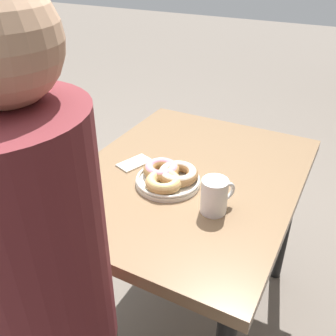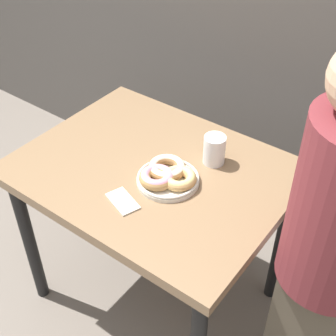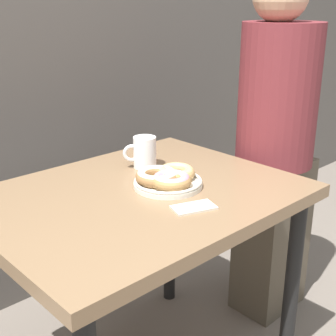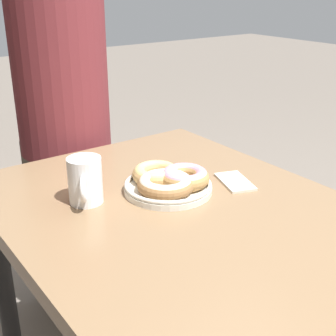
# 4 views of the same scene
# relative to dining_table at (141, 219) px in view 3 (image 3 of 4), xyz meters

# --- Properties ---
(dining_table) EXTENTS (0.93, 0.72, 0.72)m
(dining_table) POSITION_rel_dining_table_xyz_m (0.00, 0.00, 0.00)
(dining_table) COLOR #846647
(dining_table) RESTS_ON ground_plane
(donut_plate) EXTENTS (0.23, 0.22, 0.05)m
(donut_plate) POSITION_rel_dining_table_xyz_m (0.08, -0.03, 0.12)
(donut_plate) COLOR silver
(donut_plate) RESTS_ON dining_table
(coffee_mug) EXTENTS (0.10, 0.08, 0.11)m
(coffee_mug) POSITION_rel_dining_table_xyz_m (0.15, 0.15, 0.15)
(coffee_mug) COLOR white
(coffee_mug) RESTS_ON dining_table
(person_figure) EXTENTS (0.32, 0.29, 1.37)m
(person_figure) POSITION_rel_dining_table_xyz_m (0.66, -0.02, 0.08)
(person_figure) COLOR brown
(person_figure) RESTS_ON ground_plane
(napkin) EXTENTS (0.13, 0.10, 0.01)m
(napkin) POSITION_rel_dining_table_xyz_m (0.03, -0.19, 0.10)
(napkin) COLOR beige
(napkin) RESTS_ON dining_table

